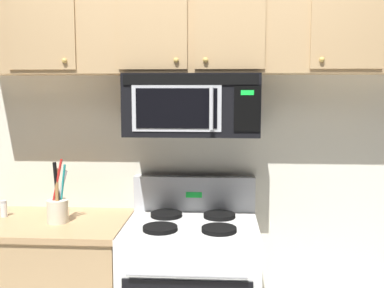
# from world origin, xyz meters

# --- Properties ---
(back_wall) EXTENTS (5.20, 0.10, 2.70)m
(back_wall) POSITION_xyz_m (0.00, 0.79, 1.35)
(back_wall) COLOR silver
(back_wall) RESTS_ON ground_plane
(over_range_microwave) EXTENTS (0.76, 0.43, 0.35)m
(over_range_microwave) POSITION_xyz_m (-0.00, 0.54, 1.58)
(over_range_microwave) COLOR black
(upper_cabinets) EXTENTS (2.50, 0.36, 0.55)m
(upper_cabinets) POSITION_xyz_m (-0.00, 0.57, 2.02)
(upper_cabinets) COLOR tan
(utensil_crock_cream) EXTENTS (0.12, 0.12, 0.37)m
(utensil_crock_cream) POSITION_xyz_m (-0.77, 0.39, 0.99)
(utensil_crock_cream) COLOR beige
(utensil_crock_cream) RESTS_ON counter_segment
(salt_shaker) EXTENTS (0.04, 0.04, 0.10)m
(salt_shaker) POSITION_xyz_m (-1.13, 0.49, 0.95)
(salt_shaker) COLOR white
(salt_shaker) RESTS_ON counter_segment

